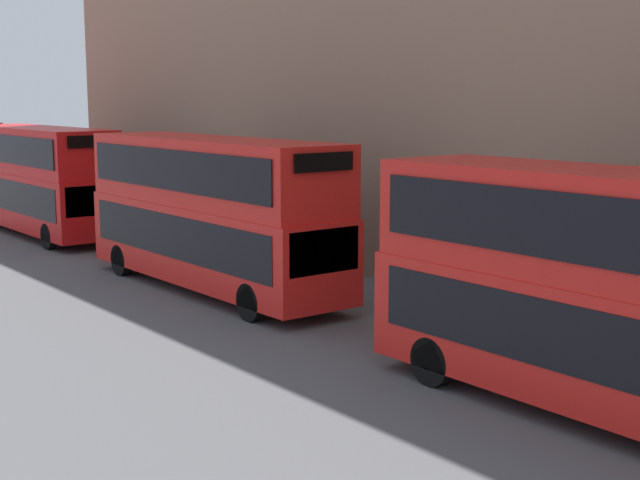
% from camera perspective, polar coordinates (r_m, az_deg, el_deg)
% --- Properties ---
extents(bus_second_in_queue, '(2.59, 10.69, 4.50)m').
position_cam_1_polar(bus_second_in_queue, '(26.21, -6.96, 2.07)').
color(bus_second_in_queue, red).
rests_on(bus_second_in_queue, ground).
extents(bus_third_in_queue, '(2.59, 10.50, 4.44)m').
position_cam_1_polar(bus_third_in_queue, '(38.39, -17.49, 3.93)').
color(bus_third_in_queue, red).
rests_on(bus_third_in_queue, ground).
extents(pedestrian, '(0.36, 0.36, 1.75)m').
position_cam_1_polar(pedestrian, '(46.20, -17.75, 2.71)').
color(pedestrian, maroon).
rests_on(pedestrian, ground).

